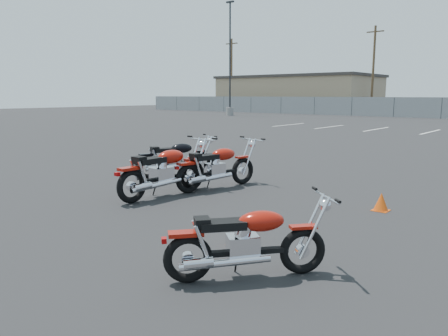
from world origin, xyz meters
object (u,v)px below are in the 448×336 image
Objects in this scene: motorcycle_second_black at (175,158)px; motorcycle_rear_red at (246,242)px; motorcycle_front_red at (217,167)px; motorcycle_third_red at (164,171)px.

motorcycle_rear_red is (5.07, -3.87, -0.03)m from motorcycle_second_black.
motorcycle_rear_red is at bearing -37.31° from motorcycle_second_black.
motorcycle_front_red reaches higher than motorcycle_second_black.
motorcycle_second_black is at bearing 129.78° from motorcycle_third_red.
motorcycle_rear_red is at bearing -30.65° from motorcycle_third_red.
motorcycle_third_red is at bearing -50.22° from motorcycle_second_black.
motorcycle_front_red is at bearing 134.19° from motorcycle_rear_red.
motorcycle_third_red is at bearing 149.35° from motorcycle_rear_red.
motorcycle_front_red is 1.83m from motorcycle_second_black.
motorcycle_second_black is 1.18× the size of motorcycle_rear_red.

